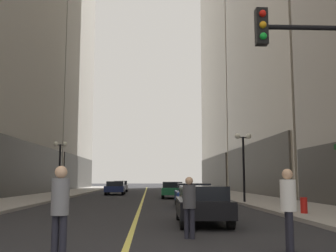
{
  "coord_description": "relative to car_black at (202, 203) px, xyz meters",
  "views": [
    {
      "loc": [
        0.53,
        -5.55,
        1.56
      ],
      "look_at": [
        1.83,
        24.2,
        5.4
      ],
      "focal_mm": 43.98,
      "sensor_mm": 36.0,
      "label": 1
    }
  ],
  "objects": [
    {
      "name": "building_left_far",
      "position": [
        -20.07,
        51.21,
        22.68
      ],
      "size": [
        14.64,
        26.0,
        46.94
      ],
      "color": "#A8A399",
      "rests_on": "ground"
    },
    {
      "name": "pedestrian_in_grey_suit",
      "position": [
        -3.52,
        -6.34,
        0.35
      ],
      "size": [
        0.41,
        0.41,
        1.81
      ],
      "color": "black",
      "rests_on": "ground"
    },
    {
      "name": "ground_plane",
      "position": [
        -2.35,
        26.21,
        -0.72
      ],
      "size": [
        200.0,
        200.0,
        0.0
      ],
      "primitive_type": "plane",
      "color": "#262628"
    },
    {
      "name": "fire_hydrant_right",
      "position": [
        4.55,
        2.65,
        -0.32
      ],
      "size": [
        0.28,
        0.28,
        0.8
      ],
      "primitive_type": "cylinder",
      "color": "red",
      "rests_on": "ground"
    },
    {
      "name": "car_black",
      "position": [
        0.0,
        0.0,
        0.0
      ],
      "size": [
        1.83,
        4.21,
        1.32
      ],
      "color": "black",
      "rests_on": "ground"
    },
    {
      "name": "lane_centre_stripe",
      "position": [
        -2.35,
        26.21,
        -0.71
      ],
      "size": [
        0.16,
        70.0,
        0.01
      ],
      "primitive_type": "cube",
      "color": "#E5D64C",
      "rests_on": "ground"
    },
    {
      "name": "sidewalk_right",
      "position": [
        5.9,
        26.21,
        -0.64
      ],
      "size": [
        4.5,
        78.0,
        0.15
      ],
      "primitive_type": "cube",
      "color": "#9E9991",
      "rests_on": "ground"
    },
    {
      "name": "car_navy",
      "position": [
        -5.25,
        27.27,
        0.0
      ],
      "size": [
        1.93,
        4.67,
        1.32
      ],
      "color": "#141E4C",
      "rests_on": "ground"
    },
    {
      "name": "car_silver",
      "position": [
        -5.43,
        37.32,
        0.0
      ],
      "size": [
        1.97,
        4.82,
        1.32
      ],
      "color": "#B7B7BC",
      "rests_on": "ground"
    },
    {
      "name": "pedestrian_in_white_shirt",
      "position": [
        1.18,
        -5.43,
        0.33
      ],
      "size": [
        0.37,
        0.37,
        1.78
      ],
      "color": "black",
      "rests_on": "ground"
    },
    {
      "name": "car_green",
      "position": [
        -0.01,
        19.48,
        0.0
      ],
      "size": [
        1.85,
        4.31,
        1.32
      ],
      "color": "#196038",
      "rests_on": "ground"
    },
    {
      "name": "car_blue",
      "position": [
        0.59,
        8.8,
        0.0
      ],
      "size": [
        2.02,
        4.6,
        1.32
      ],
      "color": "navy",
      "rests_on": "ground"
    },
    {
      "name": "street_lamp_left_far",
      "position": [
        -8.75,
        17.62,
        2.54
      ],
      "size": [
        1.06,
        0.36,
        4.43
      ],
      "color": "black",
      "rests_on": "ground"
    },
    {
      "name": "sidewalk_left",
      "position": [
        -10.6,
        26.21,
        -0.64
      ],
      "size": [
        4.5,
        78.0,
        0.15
      ],
      "primitive_type": "cube",
      "color": "#9E9991",
      "rests_on": "ground"
    },
    {
      "name": "pedestrian_with_orange_bag",
      "position": [
        -0.77,
        -3.32,
        0.22
      ],
      "size": [
        0.47,
        0.47,
        1.61
      ],
      "color": "black",
      "rests_on": "ground"
    },
    {
      "name": "street_lamp_right_mid",
      "position": [
        4.05,
        11.27,
        2.54
      ],
      "size": [
        1.06,
        0.36,
        4.43
      ],
      "color": "black",
      "rests_on": "ground"
    }
  ]
}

